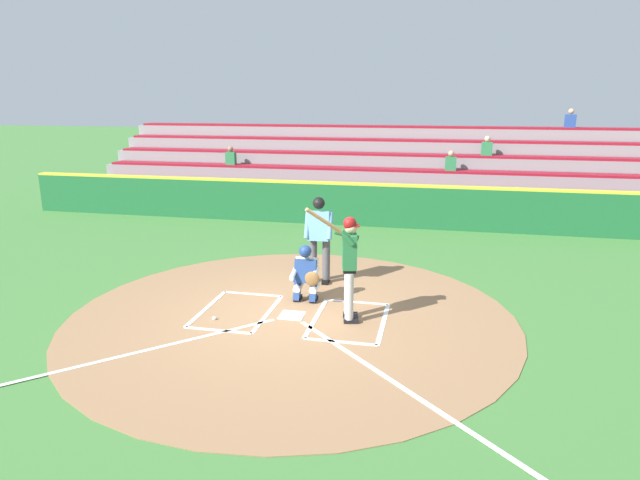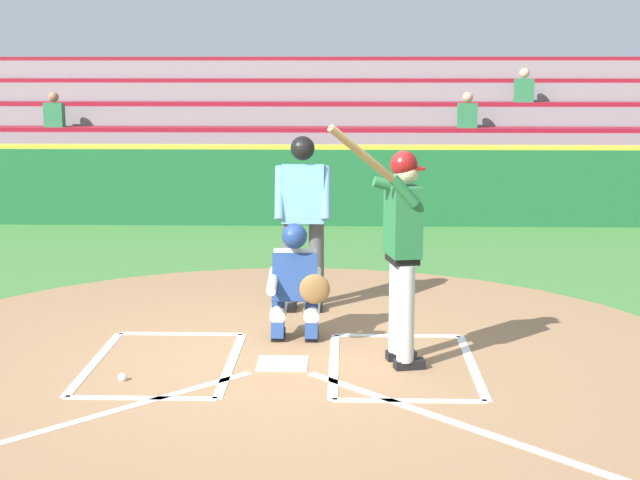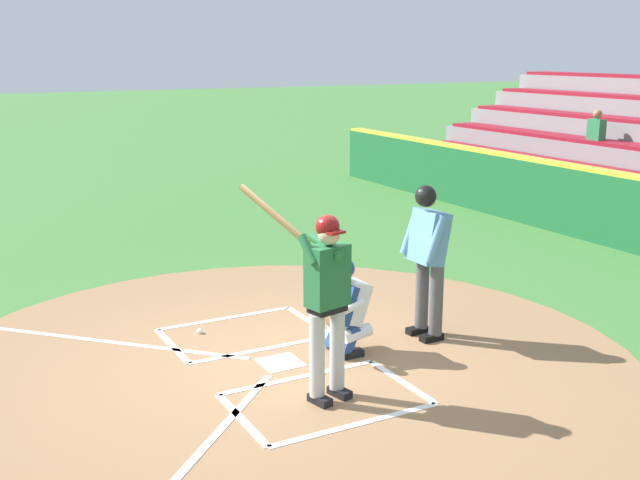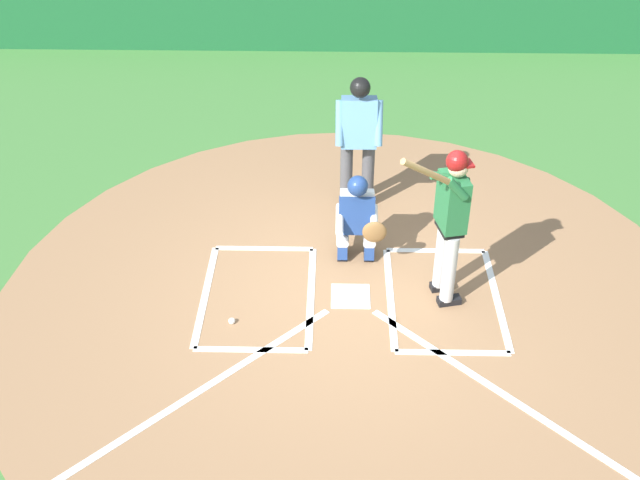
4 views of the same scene
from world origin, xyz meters
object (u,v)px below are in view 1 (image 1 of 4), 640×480
object	(u,v)px
batter	(349,261)
catcher	(306,272)
baseball	(214,318)
plate_umpire	(319,234)

from	to	relation	value
batter	catcher	world-z (taller)	batter
batter	baseball	xyz separation A→B (m)	(2.32, 0.49, -1.06)
catcher	plate_umpire	bearing A→B (deg)	-90.81
plate_umpire	baseball	distance (m)	2.93
catcher	plate_umpire	distance (m)	1.20
batter	baseball	world-z (taller)	batter
baseball	plate_umpire	bearing A→B (deg)	-120.50
baseball	batter	bearing A→B (deg)	-168.09
catcher	plate_umpire	world-z (taller)	plate_umpire
batter	catcher	distance (m)	1.32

